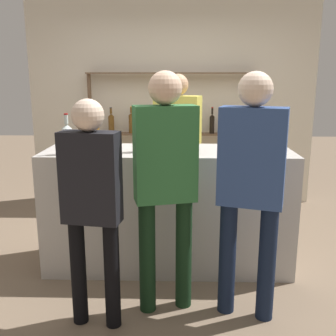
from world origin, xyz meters
The scene contains 15 objects.
ground_plane centered at (0.00, 0.00, 0.00)m, with size 16.00×16.00×0.00m, color #7A6651.
bar_counter centered at (0.00, 0.00, 0.54)m, with size 2.19×0.68×1.08m, color #B7B2AD.
back_wall centered at (0.00, 1.94, 1.40)m, with size 3.79×0.12×2.80m, color beige.
back_shelf centered at (-0.02, 1.76, 1.17)m, with size 2.19×0.18×1.77m.
counter_bottle_0 centered at (-0.06, -0.19, 1.20)m, with size 0.08×0.08×0.32m.
counter_bottle_1 centered at (-0.77, 0.09, 1.21)m, with size 0.08×0.08×0.32m.
counter_bottle_2 centered at (-0.83, -0.20, 1.22)m, with size 0.08×0.08×0.34m.
counter_bottle_3 centered at (-0.68, 0.22, 1.22)m, with size 0.07×0.07×0.35m.
counter_bottle_4 centered at (-0.25, -0.09, 1.21)m, with size 0.09×0.09×0.34m.
wine_glass centered at (-0.50, 0.03, 1.20)m, with size 0.08×0.08×0.15m.
ice_bucket centered at (0.13, -0.06, 1.18)m, with size 0.21×0.21×0.19m.
customer_left centered at (-0.48, -0.94, 0.94)m, with size 0.41×0.23×1.59m.
customer_center centered at (0.00, -0.72, 1.05)m, with size 0.47×0.29×1.76m.
server_behind_counter centered at (0.08, 0.85, 1.02)m, with size 0.53×0.36×1.75m.
customer_right centered at (0.59, -0.80, 1.04)m, with size 0.48×0.32×1.76m.
Camera 1 is at (0.09, -3.41, 1.73)m, focal length 42.00 mm.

